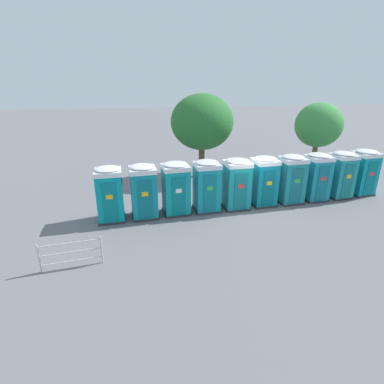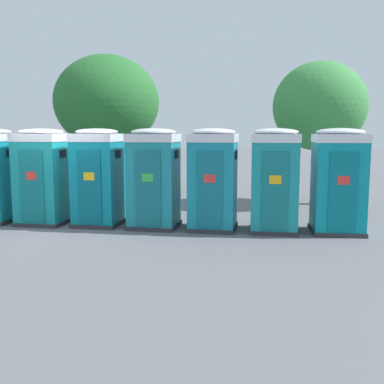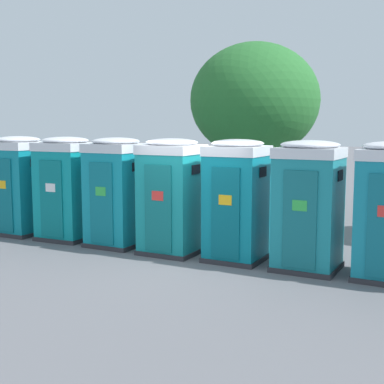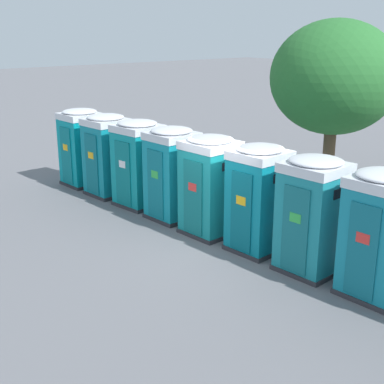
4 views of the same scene
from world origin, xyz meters
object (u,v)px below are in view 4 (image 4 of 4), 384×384
at_px(portapotty_3, 172,173).
at_px(portapotty_5, 258,198).
at_px(portapotty_7, 379,234).
at_px(portapotty_0, 82,147).
at_px(portapotty_6, 312,215).
at_px(street_tree_0, 335,78).
at_px(portapotty_4, 210,185).
at_px(portapotty_2, 138,163).
at_px(portapotty_1, 107,155).

relative_size(portapotty_3, portapotty_5, 1.00).
relative_size(portapotty_3, portapotty_7, 1.00).
bearing_deg(portapotty_0, portapotty_6, 3.95).
distance_m(portapotty_0, street_tree_0, 8.40).
distance_m(portapotty_4, portapotty_6, 3.04).
distance_m(portapotty_5, street_tree_0, 6.25).
relative_size(portapotty_0, portapotty_2, 1.00).
xyz_separation_m(portapotty_6, portapotty_7, (1.51, 0.12, 0.00)).
relative_size(portapotty_0, street_tree_0, 0.48).
xyz_separation_m(portapotty_2, portapotty_3, (1.52, 0.08, 0.00)).
xyz_separation_m(portapotty_4, portapotty_7, (4.54, 0.37, 0.00)).
height_order(portapotty_4, portapotty_6, same).
bearing_deg(portapotty_4, portapotty_5, 6.79).
bearing_deg(portapotty_3, portapotty_7, 3.98).
height_order(portapotty_1, portapotty_7, same).
bearing_deg(portapotty_1, portapotty_7, 4.19).
distance_m(portapotty_2, portapotty_4, 3.04).
xyz_separation_m(portapotty_7, street_tree_0, (-5.16, 5.22, 2.28)).
xyz_separation_m(portapotty_1, portapotty_4, (4.55, 0.29, -0.00)).
bearing_deg(portapotty_4, street_tree_0, 96.32).
distance_m(portapotty_3, portapotty_7, 6.07).
xyz_separation_m(portapotty_5, portapotty_7, (3.03, 0.19, -0.00)).
xyz_separation_m(portapotty_2, portapotty_5, (4.54, 0.31, 0.00)).
bearing_deg(portapotty_4, portapotty_0, -176.43).
relative_size(portapotty_0, portapotty_5, 1.00).
distance_m(portapotty_1, portapotty_3, 3.04).
distance_m(portapotty_5, portapotty_7, 3.04).
bearing_deg(portapotty_6, portapotty_2, -176.41).
relative_size(portapotty_1, portapotty_7, 1.00).
xyz_separation_m(portapotty_0, portapotty_5, (7.57, 0.56, 0.00)).
bearing_deg(portapotty_1, portapotty_4, 3.66).
distance_m(portapotty_4, portapotty_7, 4.55).
bearing_deg(portapotty_5, portapotty_1, -175.55).
xyz_separation_m(portapotty_0, street_tree_0, (5.44, 5.98, 2.28)).
bearing_deg(portapotty_0, portapotty_4, 3.57).
xyz_separation_m(portapotty_1, portapotty_7, (9.09, 0.67, 0.00)).
distance_m(portapotty_1, portapotty_4, 4.56).
bearing_deg(street_tree_0, portapotty_6, -55.72).
height_order(portapotty_1, portapotty_5, same).
distance_m(portapotty_1, portapotty_2, 1.52).
distance_m(portapotty_2, portapotty_5, 4.56).
bearing_deg(portapotty_1, portapotty_0, -176.70).
height_order(portapotty_7, street_tree_0, street_tree_0).
bearing_deg(portapotty_5, portapotty_0, -175.78).
distance_m(portapotty_1, portapotty_7, 9.11).
xyz_separation_m(portapotty_3, portapotty_6, (4.55, 0.30, -0.00)).
xyz_separation_m(portapotty_5, portapotty_6, (1.52, 0.07, -0.00)).
bearing_deg(portapotty_0, portapotty_3, 4.16).
bearing_deg(portapotty_7, portapotty_0, -175.94).
relative_size(portapotty_7, street_tree_0, 0.48).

